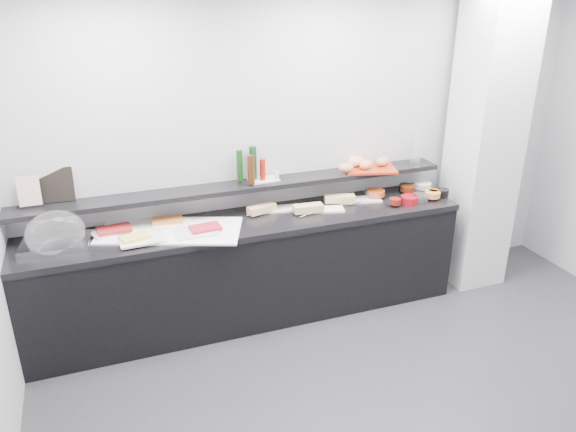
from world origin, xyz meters
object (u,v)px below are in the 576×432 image
object	(u,v)px
condiment_tray	(264,180)
carafe	(416,148)
sandwich_plate_mid	(325,210)
bread_tray	(369,168)
framed_print	(56,185)
cloche_base	(56,243)

from	to	relation	value
condiment_tray	carafe	size ratio (longest dim) A/B	0.81
sandwich_plate_mid	bread_tray	world-z (taller)	bread_tray
framed_print	carafe	world-z (taller)	carafe
framed_print	condiment_tray	distance (m)	1.61
sandwich_plate_mid	bread_tray	distance (m)	0.59
framed_print	carafe	distance (m)	3.03
sandwich_plate_mid	condiment_tray	size ratio (longest dim) A/B	1.31
cloche_base	framed_print	size ratio (longest dim) A/B	1.85
sandwich_plate_mid	framed_print	bearing A→B (deg)	-175.02
cloche_base	condiment_tray	xyz separation A→B (m)	(1.66, 0.17, 0.24)
carafe	framed_print	bearing A→B (deg)	177.45
cloche_base	framed_print	world-z (taller)	framed_print
condiment_tray	bread_tray	world-z (taller)	bread_tray
sandwich_plate_mid	framed_print	size ratio (longest dim) A/B	1.23
bread_tray	carafe	bearing A→B (deg)	15.12
sandwich_plate_mid	framed_print	xyz separation A→B (m)	(-2.07, 0.31, 0.37)
condiment_tray	carafe	world-z (taller)	carafe
cloche_base	condiment_tray	distance (m)	1.68
framed_print	condiment_tray	xyz separation A→B (m)	(1.60, -0.09, -0.12)
condiment_tray	bread_tray	xyz separation A→B (m)	(0.96, -0.05, 0.00)
sandwich_plate_mid	carafe	xyz separation A→B (m)	(0.96, 0.18, 0.39)
condiment_tray	bread_tray	size ratio (longest dim) A/B	0.55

